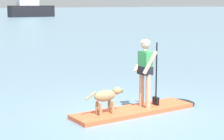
# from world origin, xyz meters

# --- Properties ---
(ground_plane) EXTENTS (400.00, 400.00, 0.00)m
(ground_plane) POSITION_xyz_m (0.00, 0.00, 0.00)
(ground_plane) COLOR slate
(paddleboard) EXTENTS (3.43, 0.91, 0.10)m
(paddleboard) POSITION_xyz_m (0.23, 0.01, 0.05)
(paddleboard) COLOR #E55933
(paddleboard) RESTS_ON ground_plane
(person_paddler) EXTENTS (0.61, 0.49, 1.65)m
(person_paddler) POSITION_xyz_m (0.35, 0.01, 1.05)
(person_paddler) COLOR tan
(person_paddler) RESTS_ON paddleboard
(dog) EXTENTS (1.02, 0.24, 0.59)m
(dog) POSITION_xyz_m (-0.76, -0.03, 0.50)
(dog) COLOR #997A51
(dog) RESTS_ON paddleboard
(moored_boat_far_starboard) EXTENTS (8.30, 2.57, 4.83)m
(moored_boat_far_starboard) POSITION_xyz_m (20.82, 65.07, 1.60)
(moored_boat_far_starboard) COLOR black
(moored_boat_far_starboard) RESTS_ON ground_plane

